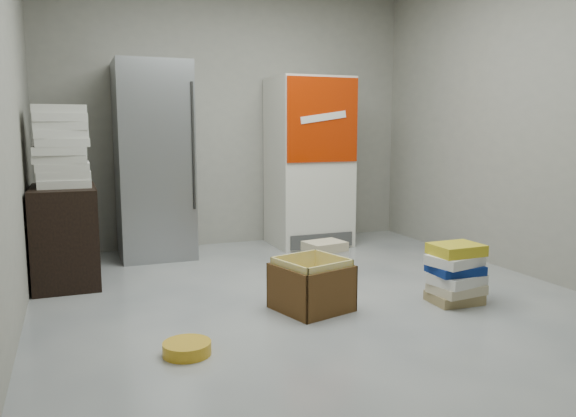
# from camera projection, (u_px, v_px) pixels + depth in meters

# --- Properties ---
(ground) EXTENTS (5.00, 5.00, 0.00)m
(ground) POSITION_uv_depth(u_px,v_px,m) (329.00, 309.00, 3.97)
(ground) COLOR #B8B8B4
(ground) RESTS_ON ground
(room_shell) EXTENTS (4.04, 5.04, 2.82)m
(room_shell) POSITION_uv_depth(u_px,v_px,m) (332.00, 48.00, 3.72)
(room_shell) COLOR gray
(room_shell) RESTS_ON ground
(steel_fridge) EXTENTS (0.70, 0.72, 1.90)m
(steel_fridge) POSITION_uv_depth(u_px,v_px,m) (154.00, 161.00, 5.48)
(steel_fridge) COLOR #93959A
(steel_fridge) RESTS_ON ground
(coke_cooler) EXTENTS (0.80, 0.73, 1.80)m
(coke_cooler) POSITION_uv_depth(u_px,v_px,m) (309.00, 162.00, 6.07)
(coke_cooler) COLOR silver
(coke_cooler) RESTS_ON ground
(wood_shelf) EXTENTS (0.50, 0.80, 0.80)m
(wood_shelf) POSITION_uv_depth(u_px,v_px,m) (65.00, 235.00, 4.59)
(wood_shelf) COLOR black
(wood_shelf) RESTS_ON ground
(supply_box_stack) EXTENTS (0.43, 0.43, 0.65)m
(supply_box_stack) POSITION_uv_depth(u_px,v_px,m) (61.00, 146.00, 4.49)
(supply_box_stack) COLOR silver
(supply_box_stack) RESTS_ON wood_shelf
(phonebook_stack_main) EXTENTS (0.42, 0.36, 0.44)m
(phonebook_stack_main) POSITION_uv_depth(u_px,v_px,m) (456.00, 274.00, 4.09)
(phonebook_stack_main) COLOR #958154
(phonebook_stack_main) RESTS_ON ground
(phonebook_stack_side) EXTENTS (0.38, 0.32, 0.29)m
(phonebook_stack_side) POSITION_uv_depth(u_px,v_px,m) (324.00, 258.00, 4.92)
(phonebook_stack_side) COLOR #C7B894
(phonebook_stack_side) RESTS_ON ground
(cardboard_box) EXTENTS (0.56, 0.56, 0.37)m
(cardboard_box) POSITION_uv_depth(u_px,v_px,m) (312.00, 288.00, 3.95)
(cardboard_box) COLOR yellow
(cardboard_box) RESTS_ON ground
(bucket_lid) EXTENTS (0.32, 0.32, 0.07)m
(bucket_lid) POSITION_uv_depth(u_px,v_px,m) (187.00, 348.00, 3.17)
(bucket_lid) COLOR gold
(bucket_lid) RESTS_ON ground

